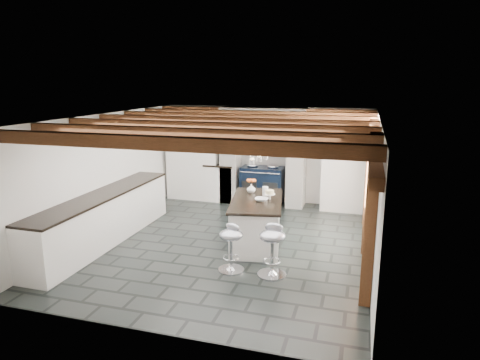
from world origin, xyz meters
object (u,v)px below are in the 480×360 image
(bar_stool_near, at_px, (272,244))
(bar_stool_far, at_px, (231,242))
(range_cooker, at_px, (263,185))
(kitchen_island, at_px, (257,221))

(bar_stool_near, xyz_separation_m, bar_stool_far, (-0.64, -0.01, -0.04))
(range_cooker, height_order, bar_stool_far, range_cooker)
(bar_stool_near, height_order, bar_stool_far, bar_stool_near)
(kitchen_island, bearing_deg, range_cooker, 90.79)
(range_cooker, bearing_deg, kitchen_island, -79.01)
(kitchen_island, xyz_separation_m, bar_stool_near, (0.55, -1.19, 0.08))
(bar_stool_near, relative_size, bar_stool_far, 1.08)
(kitchen_island, bearing_deg, bar_stool_near, -75.64)
(range_cooker, xyz_separation_m, bar_stool_far, (0.41, -3.79, 0.00))
(kitchen_island, xyz_separation_m, bar_stool_far, (-0.10, -1.20, 0.04))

